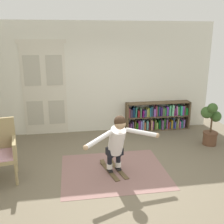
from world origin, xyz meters
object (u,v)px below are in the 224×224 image
Objects in this scene: skis_pair at (113,169)px; person_skier at (117,140)px; bookshelf at (158,117)px; potted_plant at (211,123)px.

skis_pair is 0.59× the size of person_skier.
bookshelf is 2.12× the size of skis_pair.
potted_plant is 0.74× the size of person_skier.
skis_pair is at bearing 104.22° from person_skier.
bookshelf is 2.69m from skis_pair.
bookshelf is 2.81m from person_skier.
bookshelf is 1.71× the size of potted_plant.
skis_pair is at bearing -127.00° from bookshelf.
person_skier reaches higher than potted_plant.
person_skier reaches higher than bookshelf.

